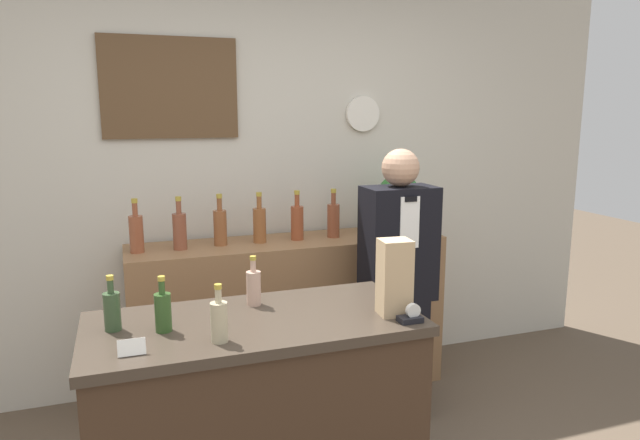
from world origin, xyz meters
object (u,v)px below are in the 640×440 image
at_px(shopkeeper, 397,289).
at_px(potted_plant, 399,200).
at_px(paper_bag, 394,277).
at_px(tape_dispenser, 411,316).

xyz_separation_m(shopkeeper, potted_plant, (0.28, 0.55, 0.41)).
distance_m(paper_bag, tape_dispenser, 0.16).
xyz_separation_m(shopkeeper, paper_bag, (-0.44, -0.82, 0.34)).
relative_size(shopkeeper, paper_bag, 5.17).
bearing_deg(tape_dispenser, potted_plant, 64.79).
xyz_separation_m(potted_plant, paper_bag, (-0.71, -1.36, -0.07)).
bearing_deg(potted_plant, shopkeeper, -116.82).
bearing_deg(paper_bag, shopkeeper, 61.89).
height_order(paper_bag, tape_dispenser, paper_bag).
distance_m(potted_plant, tape_dispenser, 1.63).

